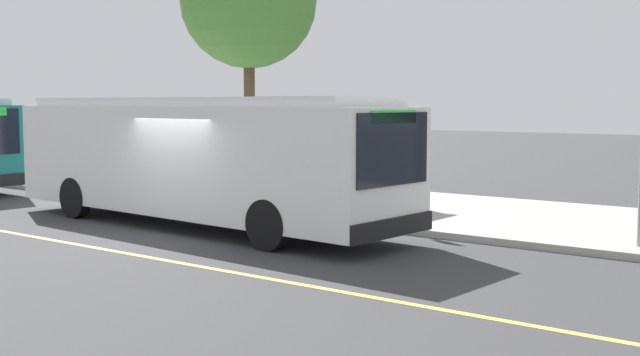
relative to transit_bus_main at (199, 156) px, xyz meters
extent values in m
plane|color=#38383A|center=(0.54, -1.01, -1.62)|extent=(120.00, 120.00, 0.00)
cube|color=#A8A399|center=(0.54, 4.99, -1.54)|extent=(44.00, 6.40, 0.15)
cube|color=#E0D64C|center=(0.54, -3.21, -1.61)|extent=(36.00, 0.14, 0.01)
cube|color=white|center=(-0.02, -0.01, -0.07)|extent=(11.04, 3.19, 2.40)
cube|color=silver|center=(-0.02, -0.01, 1.23)|extent=(10.16, 2.88, 0.20)
cube|color=black|center=(5.44, -0.33, 0.37)|extent=(0.17, 2.17, 1.34)
cube|color=black|center=(0.06, 1.28, 0.22)|extent=(9.59, 0.61, 1.06)
cube|color=#197259|center=(0.06, 1.28, -1.05)|extent=(10.35, 0.64, 0.28)
cube|color=#26D83F|center=(5.45, -0.33, 0.95)|extent=(0.11, 1.40, 0.24)
cube|color=black|center=(5.46, -0.33, -1.09)|extent=(0.23, 2.50, 0.36)
cylinder|color=black|center=(3.43, 0.95, -1.12)|extent=(1.01, 0.34, 1.00)
cylinder|color=black|center=(3.29, -1.36, -1.12)|extent=(1.01, 0.34, 1.00)
cylinder|color=black|center=(-3.22, 1.34, -1.12)|extent=(1.01, 0.34, 1.00)
cylinder|color=black|center=(-3.35, -0.97, -1.12)|extent=(1.01, 0.34, 1.00)
cylinder|color=#333338|center=(2.02, 5.27, -0.27)|extent=(0.10, 0.10, 2.40)
cylinder|color=#333338|center=(2.02, 3.97, -0.27)|extent=(0.10, 0.10, 2.40)
cylinder|color=#333338|center=(-0.58, 5.27, -0.27)|extent=(0.10, 0.10, 2.40)
cylinder|color=#333338|center=(-0.58, 3.97, -0.27)|extent=(0.10, 0.10, 2.40)
cube|color=#333338|center=(0.72, 4.62, 0.97)|extent=(2.90, 1.60, 0.08)
cube|color=#4C606B|center=(0.72, 5.27, -0.27)|extent=(2.47, 0.04, 2.16)
cube|color=navy|center=(-0.58, 4.62, -0.31)|extent=(0.06, 1.11, 1.82)
cube|color=brown|center=(0.85, 4.78, -1.02)|extent=(1.60, 0.44, 0.06)
cube|color=brown|center=(0.85, 5.02, -0.74)|extent=(1.60, 0.05, 0.44)
cube|color=#333338|center=(0.13, 4.78, -1.24)|extent=(0.08, 0.40, 0.45)
cube|color=#333338|center=(1.57, 4.78, -1.24)|extent=(0.08, 0.40, 0.45)
cylinder|color=#333338|center=(3.23, 2.72, -0.07)|extent=(0.07, 0.07, 2.80)
cube|color=white|center=(3.23, 2.70, 1.03)|extent=(0.44, 0.03, 0.56)
cube|color=red|center=(3.23, 2.69, 1.03)|extent=(0.40, 0.01, 0.16)
cylinder|color=#282D47|center=(1.64, 2.83, -1.04)|extent=(0.14, 0.14, 0.85)
cylinder|color=#282D47|center=(1.64, 2.65, -1.04)|extent=(0.14, 0.14, 0.85)
cube|color=beige|center=(1.64, 2.74, -0.31)|extent=(0.24, 0.40, 0.62)
sphere|color=tan|center=(1.64, 2.74, 0.11)|extent=(0.22, 0.22, 0.22)
cylinder|color=brown|center=(-4.31, 6.42, 0.69)|extent=(0.36, 0.36, 4.32)
sphere|color=#4C8438|center=(-4.31, 6.42, 4.50)|extent=(4.39, 4.39, 4.39)
camera|label=1|loc=(13.23, -12.70, 1.22)|focal=44.61mm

